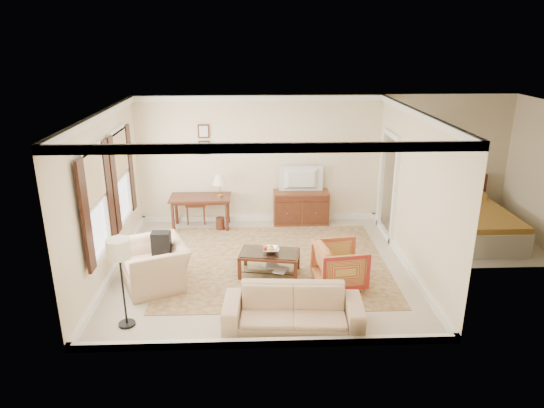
{
  "coord_description": "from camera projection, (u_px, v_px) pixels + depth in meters",
  "views": [
    {
      "loc": [
        -0.14,
        -8.21,
        4.11
      ],
      "look_at": [
        0.2,
        0.3,
        1.15
      ],
      "focal_mm": 32.0,
      "sensor_mm": 36.0,
      "label": 1
    }
  ],
  "objects": [
    {
      "name": "desk_lamp",
      "position": [
        220.0,
        186.0,
        10.69
      ],
      "size": [
        0.32,
        0.32,
        0.5
      ],
      "primitive_type": null,
      "color": "silver",
      "rests_on": "writing_desk"
    },
    {
      "name": "club_armchair",
      "position": [
        155.0,
        258.0,
        8.31
      ],
      "size": [
        1.17,
        1.38,
        1.02
      ],
      "primitive_type": "imported",
      "rotation": [
        0.0,
        0.0,
        -1.16
      ],
      "color": "#CBAA89",
      "rests_on": "room_shell"
    },
    {
      "name": "book_a",
      "position": [
        266.0,
        265.0,
        8.8
      ],
      "size": [
        0.28,
        0.07,
        0.38
      ],
      "primitive_type": "imported",
      "rotation": [
        0.0,
        0.0,
        -0.12
      ],
      "color": "brown",
      "rests_on": "coffee_table"
    },
    {
      "name": "book_b",
      "position": [
        275.0,
        269.0,
        8.66
      ],
      "size": [
        0.27,
        0.14,
        0.38
      ],
      "primitive_type": "imported",
      "rotation": [
        0.0,
        0.0,
        -0.42
      ],
      "color": "brown",
      "rests_on": "coffee_table"
    },
    {
      "name": "sofa",
      "position": [
        293.0,
        303.0,
        7.12
      ],
      "size": [
        2.08,
        0.74,
        0.8
      ],
      "primitive_type": "imported",
      "rotation": [
        0.0,
        0.0,
        -0.07
      ],
      "color": "#CBAA89",
      "rests_on": "room_shell"
    },
    {
      "name": "annex_bedroom",
      "position": [
        473.0,
        224.0,
        10.25
      ],
      "size": [
        3.0,
        2.7,
        2.9
      ],
      "color": "beige",
      "rests_on": "ground"
    },
    {
      "name": "rug",
      "position": [
        274.0,
        262.0,
        9.28
      ],
      "size": [
        4.22,
        3.62,
        0.01
      ],
      "primitive_type": "cube",
      "rotation": [
        0.0,
        0.0,
        -0.0
      ],
      "color": "brown",
      "rests_on": "room_shell"
    },
    {
      "name": "backpack",
      "position": [
        161.0,
        242.0,
        8.32
      ],
      "size": [
        0.25,
        0.34,
        0.4
      ],
      "primitive_type": "cube",
      "rotation": [
        0.0,
        0.0,
        -1.47
      ],
      "color": "black",
      "rests_on": "club_armchair"
    },
    {
      "name": "doorway",
      "position": [
        388.0,
        187.0,
        10.27
      ],
      "size": [
        0.1,
        1.12,
        2.25
      ],
      "primitive_type": null,
      "color": "white",
      "rests_on": "room_shell"
    },
    {
      "name": "striped_armchair",
      "position": [
        340.0,
        263.0,
        8.32
      ],
      "size": [
        0.86,
        0.91,
        0.84
      ],
      "primitive_type": "imported",
      "rotation": [
        0.0,
        0.0,
        1.7
      ],
      "color": "maroon",
      "rests_on": "room_shell"
    },
    {
      "name": "floor_lamp",
      "position": [
        119.0,
        255.0,
        6.9
      ],
      "size": [
        0.34,
        0.34,
        1.4
      ],
      "color": "black",
      "rests_on": "room_shell"
    },
    {
      "name": "window_front",
      "position": [
        96.0,
        203.0,
        7.83
      ],
      "size": [
        0.12,
        1.56,
        1.8
      ],
      "primitive_type": null,
      "color": "#CCB284",
      "rests_on": "room_shell"
    },
    {
      "name": "fruit_bowl",
      "position": [
        271.0,
        249.0,
        8.67
      ],
      "size": [
        0.42,
        0.42,
        0.1
      ],
      "primitive_type": "imported",
      "color": "silver",
      "rests_on": "coffee_table"
    },
    {
      "name": "tv",
      "position": [
        302.0,
        172.0,
        10.81
      ],
      "size": [
        0.94,
        0.54,
        0.12
      ],
      "primitive_type": "imported",
      "rotation": [
        0.0,
        0.0,
        3.14
      ],
      "color": "black",
      "rests_on": "sideboard"
    },
    {
      "name": "desk_chair",
      "position": [
        196.0,
        200.0,
        11.15
      ],
      "size": [
        0.48,
        0.48,
        1.05
      ],
      "primitive_type": null,
      "rotation": [
        0.0,
        0.0,
        -0.07
      ],
      "color": "brown",
      "rests_on": "room_shell"
    },
    {
      "name": "window_rear",
      "position": [
        121.0,
        176.0,
        9.34
      ],
      "size": [
        0.12,
        1.56,
        1.8
      ],
      "primitive_type": null,
      "color": "#CCB284",
      "rests_on": "room_shell"
    },
    {
      "name": "writing_desk",
      "position": [
        201.0,
        201.0,
        10.8
      ],
      "size": [
        1.34,
        0.67,
        0.73
      ],
      "color": "#502517",
      "rests_on": "room_shell"
    },
    {
      "name": "sideboard",
      "position": [
        301.0,
        207.0,
        11.11
      ],
      "size": [
        1.25,
        0.48,
        0.77
      ],
      "primitive_type": "cube",
      "color": "brown",
      "rests_on": "room_shell"
    },
    {
      "name": "coffee_table",
      "position": [
        270.0,
        257.0,
        8.72
      ],
      "size": [
        1.15,
        0.79,
        0.45
      ],
      "rotation": [
        0.0,
        0.0,
        -0.18
      ],
      "color": "#502517",
      "rests_on": "room_shell"
    },
    {
      "name": "room_shell",
      "position": [
        261.0,
        137.0,
        8.29
      ],
      "size": [
        5.51,
        5.01,
        2.91
      ],
      "color": "beige",
      "rests_on": "ground"
    },
    {
      "name": "framed_prints",
      "position": [
        204.0,
        139.0,
        10.75
      ],
      "size": [
        0.25,
        0.04,
        0.68
      ],
      "primitive_type": null,
      "color": "#502517",
      "rests_on": "room_shell"
    }
  ]
}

